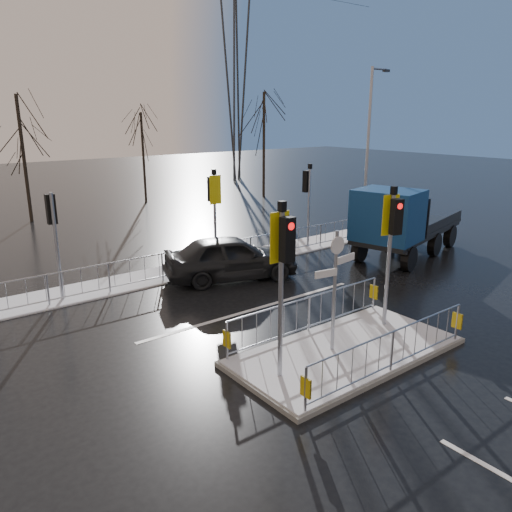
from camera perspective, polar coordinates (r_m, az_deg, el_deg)
ground at (r=13.12m, az=10.21°, el=-10.94°), size 120.00×120.00×0.00m
snow_verge at (r=19.46m, az=-8.77°, el=-1.76°), size 30.00×2.00×0.04m
lane_markings at (r=12.92m, az=11.32°, el=-11.42°), size 8.00×11.38×0.01m
traffic_island at (r=12.95m, az=10.22°, el=-9.40°), size 6.00×3.04×4.15m
far_kerb_fixtures at (r=18.89m, az=-7.37°, el=0.92°), size 18.00×0.65×3.83m
car_far_lane at (r=18.24m, az=-2.86°, el=-0.15°), size 5.22×3.40×1.65m
flatbed_truck at (r=21.15m, az=15.76°, el=3.75°), size 6.97×3.90×3.05m
tree_far_a at (r=30.51m, az=-25.29°, el=12.50°), size 3.75×3.75×7.08m
tree_far_b at (r=35.06m, az=-12.86°, el=12.80°), size 3.25×3.25×6.14m
tree_far_c at (r=36.70m, az=0.91°, el=14.81°), size 4.00×4.00×7.55m
street_lamp_right at (r=25.33m, az=12.77°, el=12.21°), size 1.25×0.18×8.00m
pylon_wires at (r=45.94m, az=-3.57°, el=22.37°), size 70.00×2.38×19.97m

